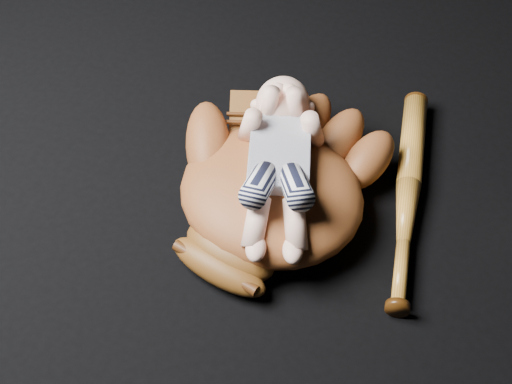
# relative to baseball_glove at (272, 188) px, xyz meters

# --- Properties ---
(baseball_glove) EXTENTS (0.51, 0.55, 0.14)m
(baseball_glove) POSITION_rel_baseball_glove_xyz_m (0.00, 0.00, 0.00)
(baseball_glove) COLOR brown
(baseball_glove) RESTS_ON ground
(newborn_baby) EXTENTS (0.25, 0.39, 0.15)m
(newborn_baby) POSITION_rel_baseball_glove_xyz_m (0.01, 0.01, 0.05)
(newborn_baby) COLOR #EDB398
(newborn_baby) RESTS_ON baseball_glove
(baseball_bat) EXTENTS (0.11, 0.48, 0.05)m
(baseball_bat) POSITION_rel_baseball_glove_xyz_m (0.22, 0.10, -0.05)
(baseball_bat) COLOR #A96C20
(baseball_bat) RESTS_ON ground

